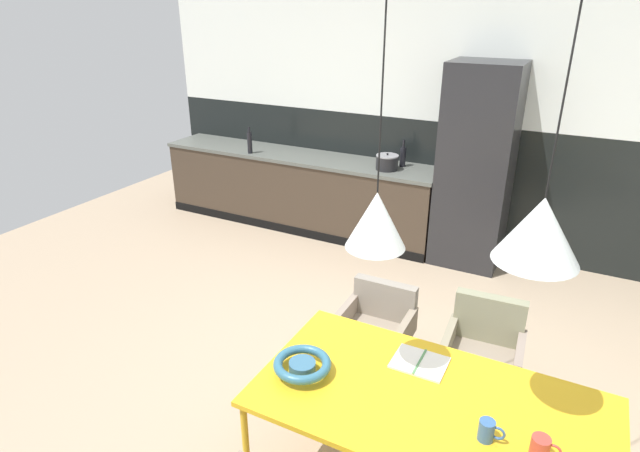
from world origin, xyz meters
The scene contains 17 objects.
ground_plane centered at (0.00, 0.00, 0.00)m, with size 9.70×9.70×0.00m, color tan.
back_wall_splashback_dark centered at (0.00, 2.79, 0.68)m, with size 7.46×0.12×1.37m, color black.
back_wall_panel_upper centered at (0.00, 2.79, 2.05)m, with size 7.46×0.12×1.37m, color white.
kitchen_counter centered at (-1.89, 2.43, 0.45)m, with size 3.42×0.63×0.89m.
refrigerator_column centered at (0.17, 2.43, 1.02)m, with size 0.68×0.60×2.04m, color #232326.
dining_table centered at (0.65, -0.66, 0.69)m, with size 1.73×0.93×0.73m.
armchair_head_of_table centered at (0.75, 0.30, 0.49)m, with size 0.51×0.50×0.76m.
armchair_by_stool centered at (0.03, 0.23, 0.48)m, with size 0.50×0.48×0.72m.
fruit_bowl centered at (-0.01, -0.78, 0.78)m, with size 0.31×0.31×0.08m.
open_book centered at (0.51, -0.41, 0.74)m, with size 0.29×0.23×0.02m.
mug_dark_espresso centered at (0.94, -0.79, 0.78)m, with size 0.12×0.07×0.10m.
mug_tall_blue centered at (1.17, -0.78, 0.78)m, with size 0.13×0.08×0.10m.
cooking_pot centered at (-0.74, 2.35, 0.97)m, with size 0.24×0.24×0.18m.
bottle_wine_green centered at (-2.40, 2.22, 1.02)m, with size 0.06×0.06×0.31m.
bottle_oil_tall centered at (-0.63, 2.54, 1.00)m, with size 0.07×0.07×0.30m.
pendant_lamp_over_table_near centered at (0.30, -0.62, 1.61)m, with size 0.28×0.28×1.22m.
pendant_lamp_over_table_far centered at (1.00, -0.61, 1.70)m, with size 0.34×0.34×1.13m.
Camera 1 is at (1.10, -2.70, 2.54)m, focal length 29.26 mm.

